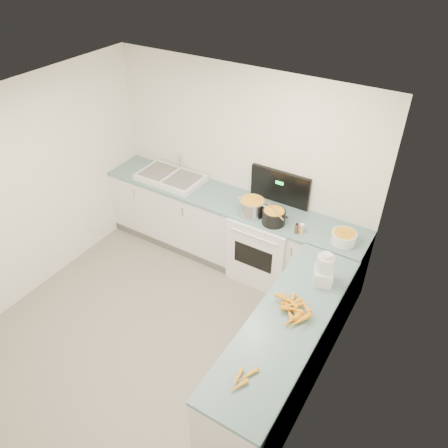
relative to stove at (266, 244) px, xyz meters
The scene contains 19 objects.
floor 1.84m from the stove, 108.07° to the right, with size 3.50×4.00×0.00m, color gray, non-canonical shape.
ceiling 2.69m from the stove, 108.07° to the right, with size 3.50×4.00×0.00m, color white, non-canonical shape.
wall_back 1.00m from the stove, 150.23° to the left, with size 3.50×2.50×0.00m, color white, non-canonical shape.
wall_left 2.96m from the stove, 143.77° to the right, with size 4.00×2.50×0.00m, color white, non-canonical shape.
wall_right 2.21m from the stove, 54.55° to the right, with size 4.00×2.50×0.00m, color white, non-canonical shape.
counter_back 0.55m from the stove, behind, with size 3.50×0.62×0.94m.
counter_right 1.65m from the stove, 56.99° to the right, with size 0.62×2.20×0.94m.
stove is the anchor object (origin of this frame).
sink 1.54m from the stove, behind, with size 0.86×0.52×0.31m.
steel_pot 0.59m from the stove, 140.53° to the right, with size 0.30×0.30×0.22m, color silver.
black_pot 0.58m from the stove, 45.50° to the right, with size 0.27×0.27×0.19m, color black.
wooden_spoon 0.68m from the stove, 45.50° to the right, with size 0.02×0.02×0.42m, color #AD7A47.
mixing_bowl 1.08m from the stove, ahead, with size 0.27×0.27×0.12m, color white.
extract_bottle 0.71m from the stove, 22.51° to the right, with size 0.04×0.04×0.11m, color #593319.
spice_jar 0.72m from the stove, 16.21° to the right, with size 0.05×0.05×0.09m, color #E5B266.
food_processor 1.38m from the stove, 38.03° to the right, with size 0.23×0.26×0.35m.
carrot_pile 1.63m from the stove, 54.78° to the right, with size 0.39×0.43×0.08m.
peeled_carrots 2.33m from the stove, 68.04° to the right, with size 0.14×0.30×0.04m.
peelings 1.74m from the stove, behind, with size 0.23×0.21×0.01m.
Camera 1 is at (2.32, -2.19, 3.89)m, focal length 35.00 mm.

